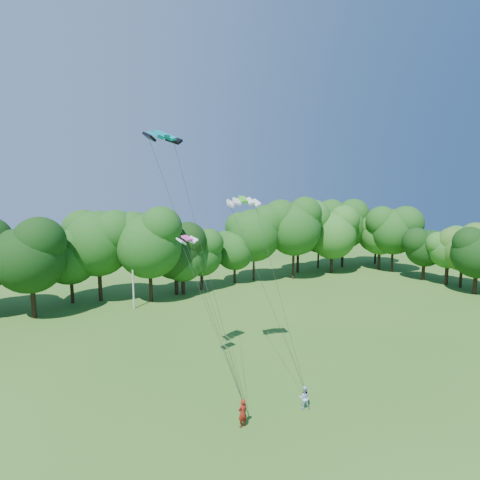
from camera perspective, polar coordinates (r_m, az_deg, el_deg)
name	(u,v)px	position (r m, az deg, el deg)	size (l,w,h in m)	color
ground	(329,446)	(25.69, 13.35, -28.19)	(160.00, 160.00, 0.00)	#285C19
utility_pole	(133,274)	(48.82, -16.02, -4.99)	(1.73, 0.45, 8.75)	#B6B8AF
kite_flyer_left	(243,413)	(26.09, 0.39, -24.86)	(0.68, 0.45, 1.86)	maroon
kite_flyer_right	(304,397)	(28.22, 9.75, -22.54)	(0.79, 0.61, 1.61)	#ADC9F1
kite_teal	(162,134)	(27.08, -11.83, 15.58)	(2.91, 2.13, 0.59)	#05899B
kite_green	(243,199)	(29.99, 0.46, 6.22)	(2.83, 1.73, 0.55)	green
kite_pink	(187,238)	(28.35, -8.10, 0.30)	(1.80, 1.33, 0.38)	#F143AA
tree_back_center	(175,243)	(53.61, -9.82, -0.50)	(8.16, 8.16, 11.86)	#342014
tree_back_east	(319,232)	(72.32, 11.94, 1.14)	(7.59, 7.59, 11.04)	black
tree_flank_east	(463,246)	(66.01, 30.89, -0.73)	(7.18, 7.18, 10.45)	#3A2417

